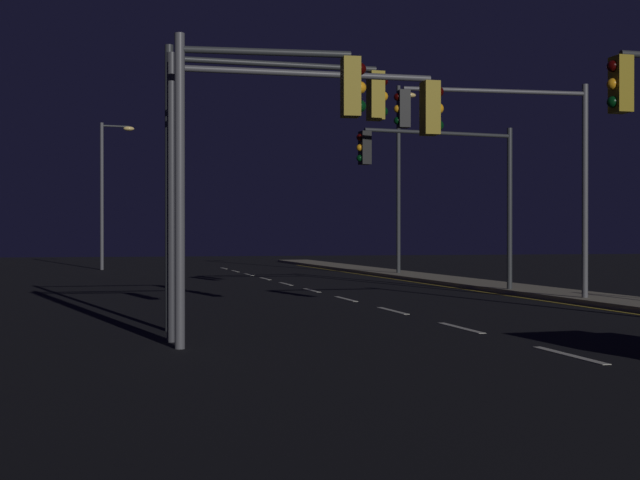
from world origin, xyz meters
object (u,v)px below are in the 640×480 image
traffic_light_far_center (442,171)px  street_lamp_median (400,163)px  traffic_light_near_right (269,131)px  street_lamp_far_end (107,182)px  traffic_light_near_left (504,143)px  traffic_light_overhead_east (302,138)px  traffic_light_mid_left (264,130)px

traffic_light_far_center → street_lamp_median: (3.13, 12.52, 1.30)m
traffic_light_near_right → traffic_light_far_center: bearing=49.5°
traffic_light_near_right → street_lamp_far_end: bearing=94.8°
traffic_light_near_right → street_lamp_far_end: 30.85m
traffic_light_near_right → traffic_light_near_left: (7.05, 4.43, 0.40)m
traffic_light_overhead_east → traffic_light_mid_left: traffic_light_mid_left is taller
traffic_light_far_center → traffic_light_mid_left: bearing=-124.6°
traffic_light_overhead_east → traffic_light_mid_left: (-0.87, -1.03, -0.01)m
traffic_light_near_left → street_lamp_median: street_lamp_median is taller
traffic_light_near_left → traffic_light_mid_left: (-7.68, -7.22, -0.72)m
traffic_light_near_right → traffic_light_mid_left: 2.88m
traffic_light_near_left → street_lamp_far_end: street_lamp_far_end is taller
traffic_light_far_center → traffic_light_mid_left: size_ratio=1.04×
street_lamp_median → traffic_light_overhead_east: bearing=-113.5°
traffic_light_far_center → traffic_light_mid_left: traffic_light_far_center is taller
traffic_light_far_center → traffic_light_near_right: size_ratio=0.97×
traffic_light_far_center → street_lamp_far_end: 24.67m
traffic_light_far_center → traffic_light_near_left: traffic_light_near_left is taller
street_lamp_median → traffic_light_near_right: bearing=-115.8°
traffic_light_mid_left → traffic_light_near_right: bearing=77.3°
traffic_light_far_center → traffic_light_mid_left: (-7.39, -10.72, -0.24)m
traffic_light_far_center → street_lamp_far_end: street_lamp_far_end is taller
traffic_light_mid_left → street_lamp_median: size_ratio=0.60×
traffic_light_near_right → traffic_light_near_left: bearing=32.1°
traffic_light_far_center → traffic_light_near_left: 3.54m
traffic_light_near_right → traffic_light_overhead_east: 1.81m
traffic_light_overhead_east → street_lamp_far_end: (-2.84, 32.49, 1.09)m
traffic_light_near_left → street_lamp_far_end: size_ratio=0.74×
traffic_light_near_right → traffic_light_near_left: 8.33m
traffic_light_mid_left → street_lamp_median: bearing=65.6°
traffic_light_near_left → traffic_light_mid_left: bearing=-136.8°
traffic_light_far_center → street_lamp_far_end: bearing=112.3°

